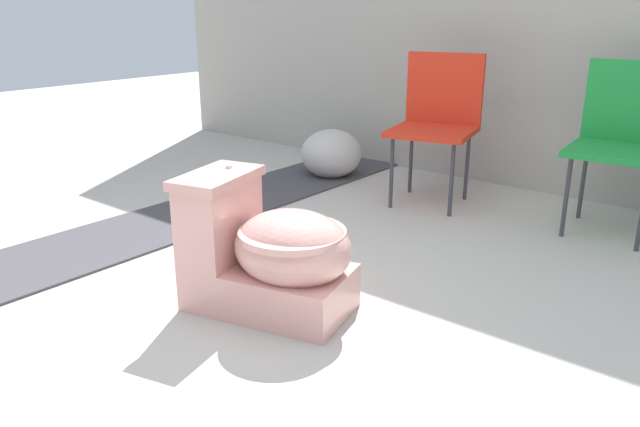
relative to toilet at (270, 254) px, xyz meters
name	(u,v)px	position (x,y,z in m)	size (l,w,h in m)	color
ground_plane	(228,346)	(0.08, -0.29, -0.22)	(14.00, 14.00, 0.00)	#B7B2A8
gravel_strip	(143,230)	(-1.09, 0.21, -0.21)	(0.56, 8.00, 0.01)	#423F44
toilet	(270,254)	(0.00, 0.00, 0.00)	(0.70, 0.51, 0.52)	#E09E93
folding_chair_left	(438,112)	(-0.22, 1.62, 0.29)	(0.53, 0.53, 0.83)	red
folding_chair_middle	(624,129)	(0.74, 1.75, 0.29)	(0.47, 0.47, 0.83)	#1E8C38
boulder_near	(331,153)	(-0.99, 1.63, -0.06)	(0.40, 0.39, 0.32)	#B7B2AD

